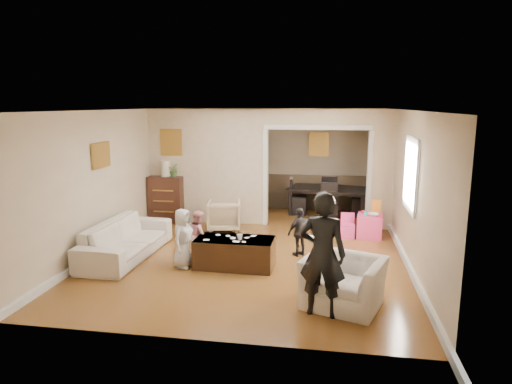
% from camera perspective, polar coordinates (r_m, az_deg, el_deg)
% --- Properties ---
extents(floor, '(7.00, 7.00, 0.00)m').
position_cam_1_polar(floor, '(8.71, -0.21, -7.05)').
color(floor, olive).
rests_on(floor, ground).
extents(partition_left, '(2.75, 0.18, 2.60)m').
position_cam_1_polar(partition_left, '(10.43, -6.07, 3.25)').
color(partition_left, beige).
rests_on(partition_left, ground).
extents(partition_right, '(0.55, 0.18, 2.60)m').
position_cam_1_polar(partition_right, '(10.13, 15.47, 2.67)').
color(partition_right, beige).
rests_on(partition_right, ground).
extents(partition_header, '(2.22, 0.18, 0.35)m').
position_cam_1_polar(partition_header, '(9.97, 7.83, 9.34)').
color(partition_header, beige).
rests_on(partition_header, partition_right).
extents(window_pane, '(0.03, 0.95, 1.10)m').
position_cam_1_polar(window_pane, '(7.97, 19.04, 2.11)').
color(window_pane, white).
rests_on(window_pane, ground).
extents(framed_art_partition, '(0.45, 0.03, 0.55)m').
position_cam_1_polar(framed_art_partition, '(10.52, -10.64, 6.20)').
color(framed_art_partition, brown).
rests_on(framed_art_partition, partition_left).
extents(framed_art_sofa_wall, '(0.03, 0.55, 0.40)m').
position_cam_1_polar(framed_art_sofa_wall, '(8.64, -19.00, 4.43)').
color(framed_art_sofa_wall, brown).
extents(framed_art_alcove, '(0.45, 0.03, 0.55)m').
position_cam_1_polar(framed_art_alcove, '(11.65, 7.95, 6.00)').
color(framed_art_alcove, brown).
extents(sofa, '(0.93, 2.25, 0.65)m').
position_cam_1_polar(sofa, '(8.46, -16.07, -5.74)').
color(sofa, white).
rests_on(sofa, ground).
extents(armchair_back, '(0.82, 0.83, 0.65)m').
position_cam_1_polar(armchair_back, '(9.85, -4.04, -2.95)').
color(armchair_back, tan).
rests_on(armchair_back, ground).
extents(armchair_front, '(1.26, 1.19, 0.67)m').
position_cam_1_polar(armchair_front, '(6.36, 10.99, -11.08)').
color(armchair_front, white).
rests_on(armchair_front, ground).
extents(dresser, '(0.78, 0.44, 1.07)m').
position_cam_1_polar(dresser, '(10.68, -11.20, -0.88)').
color(dresser, '#361810').
rests_on(dresser, ground).
extents(table_lamp, '(0.22, 0.22, 0.36)m').
position_cam_1_polar(table_lamp, '(10.56, -11.35, 2.93)').
color(table_lamp, beige).
rests_on(table_lamp, dresser).
extents(potted_plant, '(0.27, 0.23, 0.30)m').
position_cam_1_polar(potted_plant, '(10.49, -10.32, 2.76)').
color(potted_plant, '#4A7333').
rests_on(potted_plant, dresser).
extents(coffee_table, '(1.32, 0.67, 0.49)m').
position_cam_1_polar(coffee_table, '(7.68, -2.71, -7.66)').
color(coffee_table, '#381F11').
rests_on(coffee_table, ground).
extents(coffee_cup, '(0.10, 0.10, 0.10)m').
position_cam_1_polar(coffee_cup, '(7.52, -2.06, -5.71)').
color(coffee_cup, silver).
rests_on(coffee_cup, coffee_table).
extents(play_table, '(0.55, 0.55, 0.48)m').
position_cam_1_polar(play_table, '(9.61, 14.16, -4.16)').
color(play_table, '#FF4388').
rests_on(play_table, ground).
extents(cereal_box, '(0.21, 0.09, 0.30)m').
position_cam_1_polar(cereal_box, '(9.62, 14.93, -1.78)').
color(cereal_box, gold).
rests_on(cereal_box, play_table).
extents(cyan_cup, '(0.08, 0.08, 0.08)m').
position_cam_1_polar(cyan_cup, '(9.48, 13.66, -2.59)').
color(cyan_cup, '#24AFB5').
rests_on(cyan_cup, play_table).
extents(toy_block, '(0.09, 0.08, 0.05)m').
position_cam_1_polar(toy_block, '(9.65, 13.46, -2.44)').
color(toy_block, red).
rests_on(toy_block, play_table).
extents(play_bowl, '(0.26, 0.26, 0.06)m').
position_cam_1_polar(play_bowl, '(9.43, 14.60, -2.79)').
color(play_bowl, silver).
rests_on(play_bowl, play_table).
extents(dining_table, '(2.12, 1.46, 0.68)m').
position_cam_1_polar(dining_table, '(11.27, 9.18, -1.21)').
color(dining_table, black).
rests_on(dining_table, ground).
extents(adult_person, '(0.66, 0.49, 1.65)m').
position_cam_1_polar(adult_person, '(5.87, 8.39, -7.79)').
color(adult_person, black).
rests_on(adult_person, ground).
extents(child_kneel_a, '(0.41, 0.54, 1.01)m').
position_cam_1_polar(child_kneel_a, '(7.67, -9.22, -5.77)').
color(child_kneel_a, silver).
rests_on(child_kneel_a, ground).
extents(child_kneel_b, '(0.45, 0.51, 0.88)m').
position_cam_1_polar(child_kneel_b, '(8.06, -7.18, -5.38)').
color(child_kneel_b, pink).
rests_on(child_kneel_b, ground).
extents(child_toddler, '(0.54, 0.50, 0.89)m').
position_cam_1_polar(child_toddler, '(8.19, 5.60, -5.03)').
color(child_toddler, black).
rests_on(child_toddler, ground).
extents(craft_papers, '(0.84, 0.47, 0.00)m').
position_cam_1_polar(craft_papers, '(7.62, -2.98, -5.85)').
color(craft_papers, white).
rests_on(craft_papers, coffee_table).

